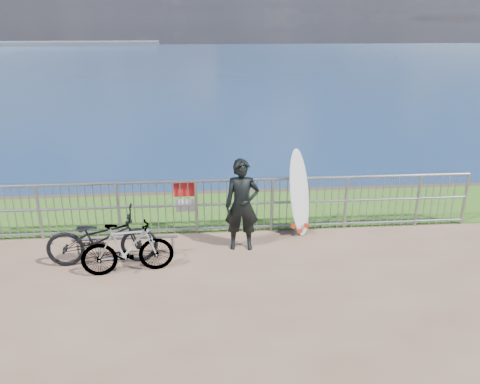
{
  "coord_description": "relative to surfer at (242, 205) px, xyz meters",
  "views": [
    {
      "loc": [
        -0.35,
        -6.93,
        4.04
      ],
      "look_at": [
        0.33,
        1.2,
        1.0
      ],
      "focal_mm": 35.0,
      "sensor_mm": 36.0,
      "label": 1
    }
  ],
  "objects": [
    {
      "name": "bike_rack",
      "position": [
        -2.11,
        -0.18,
        -0.54
      ],
      "size": [
        1.87,
        0.05,
        0.39
      ],
      "color": "gray",
      "rests_on": "ground"
    },
    {
      "name": "bicycle_far",
      "position": [
        -1.98,
        -0.75,
        -0.4
      ],
      "size": [
        1.56,
        0.64,
        0.91
      ],
      "primitive_type": "imported",
      "rotation": [
        0.0,
        0.0,
        1.71
      ],
      "color": "black",
      "rests_on": "ground"
    },
    {
      "name": "grass_strip",
      "position": [
        -0.34,
        1.8,
        -0.85
      ],
      "size": [
        120.0,
        120.0,
        0.0
      ],
      "primitive_type": "plane",
      "color": "#2F601A",
      "rests_on": "ground"
    },
    {
      "name": "surfboard",
      "position": [
        1.17,
        0.54,
        -0.06
      ],
      "size": [
        0.58,
        0.56,
        1.72
      ],
      "color": "white",
      "rests_on": "ground"
    },
    {
      "name": "railing",
      "position": [
        -0.33,
        0.7,
        -0.28
      ],
      "size": [
        10.06,
        0.1,
        1.13
      ],
      "color": "gray",
      "rests_on": "ground"
    },
    {
      "name": "surfer",
      "position": [
        0.0,
        0.0,
        0.0
      ],
      "size": [
        0.65,
        0.45,
        1.71
      ],
      "primitive_type": "imported",
      "rotation": [
        0.0,
        0.0,
        -0.06
      ],
      "color": "black",
      "rests_on": "ground"
    },
    {
      "name": "seascape",
      "position": [
        -44.09,
        146.59,
        -4.89
      ],
      "size": [
        260.0,
        260.0,
        5.0
      ],
      "color": "brown",
      "rests_on": "ground"
    },
    {
      "name": "bicycle_near",
      "position": [
        -2.46,
        -0.39,
        -0.36
      ],
      "size": [
        1.91,
        0.76,
        0.99
      ],
      "primitive_type": "imported",
      "rotation": [
        0.0,
        0.0,
        1.63
      ],
      "color": "black",
      "rests_on": "ground"
    }
  ]
}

